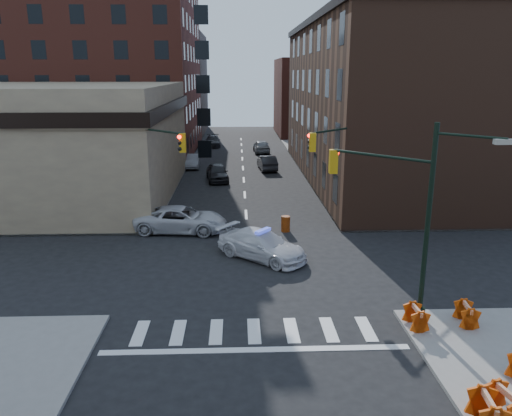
{
  "coord_description": "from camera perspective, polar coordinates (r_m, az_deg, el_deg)",
  "views": [
    {
      "loc": [
        -0.6,
        -24.6,
        9.94
      ],
      "look_at": [
        0.48,
        3.72,
        2.2
      ],
      "focal_mm": 35.0,
      "sensor_mm": 36.0,
      "label": 1
    }
  ],
  "objects": [
    {
      "name": "parked_car_efar",
      "position": [
        64.0,
        0.63,
        7.07
      ],
      "size": [
        2.15,
        4.85,
        1.62
      ],
      "primitive_type": "imported",
      "rotation": [
        0.0,
        0.0,
        3.19
      ],
      "color": "gray",
      "rests_on": "ground"
    },
    {
      "name": "barricade_se_d",
      "position": [
        17.09,
        26.69,
        -19.51
      ],
      "size": [
        0.91,
        1.41,
        0.98
      ],
      "primitive_type": null,
      "rotation": [
        0.0,
        0.0,
        1.78
      ],
      "color": "orange",
      "rests_on": "sidewalk_se"
    },
    {
      "name": "apartment_block",
      "position": [
        67.07,
        -18.42,
        16.29
      ],
      "size": [
        25.0,
        25.0,
        24.0
      ],
      "primitive_type": "cube",
      "color": "maroon",
      "rests_on": "ground"
    },
    {
      "name": "tree_ne_far",
      "position": [
        59.51,
        5.73,
        8.97
      ],
      "size": [
        3.0,
        3.0,
        4.85
      ],
      "color": "black",
      "rests_on": "sidewalk_ne"
    },
    {
      "name": "parked_car_wdeep",
      "position": [
        69.75,
        -4.94,
        7.63
      ],
      "size": [
        2.28,
        5.1,
        1.45
      ],
      "primitive_type": "imported",
      "rotation": [
        0.0,
        0.0,
        0.05
      ],
      "color": "black",
      "rests_on": "ground"
    },
    {
      "name": "barricade_se_e",
      "position": [
        16.57,
        24.92,
        -20.43
      ],
      "size": [
        0.82,
        1.4,
        0.99
      ],
      "primitive_type": null,
      "rotation": [
        0.0,
        0.0,
        1.45
      ],
      "color": "#C13109",
      "rests_on": "sidewalk_se"
    },
    {
      "name": "sidewalk_ne",
      "position": [
        62.79,
        20.02,
        5.31
      ],
      "size": [
        34.0,
        54.5,
        0.15
      ],
      "primitive_type": "cube",
      "color": "gray",
      "rests_on": "ground"
    },
    {
      "name": "signal_pole_ne",
      "position": [
        31.14,
        9.82,
        4.69
      ],
      "size": [
        3.67,
        3.58,
        8.0
      ],
      "rotation": [
        0.0,
        0.0,
        -2.36
      ],
      "color": "black",
      "rests_on": "sidewalk_ne"
    },
    {
      "name": "police_car",
      "position": [
        27.43,
        0.66,
        -4.26
      ],
      "size": [
        5.45,
        5.07,
        1.54
      ],
      "primitive_type": "imported",
      "rotation": [
        0.0,
        0.0,
        0.87
      ],
      "color": "silver",
      "rests_on": "ground"
    },
    {
      "name": "signal_pole_se",
      "position": [
        20.89,
        16.43,
        -0.13
      ],
      "size": [
        5.4,
        5.27,
        8.0
      ],
      "rotation": [
        0.0,
        0.0,
        2.36
      ],
      "color": "black",
      "rests_on": "sidewalk_se"
    },
    {
      "name": "bank_building",
      "position": [
        44.58,
        -23.93,
        6.97
      ],
      "size": [
        22.0,
        22.0,
        9.0
      ],
      "primitive_type": "cube",
      "color": "#9C8966",
      "rests_on": "ground"
    },
    {
      "name": "parked_car_enear",
      "position": [
        52.5,
        1.28,
        5.2
      ],
      "size": [
        2.05,
        4.75,
        1.52
      ],
      "primitive_type": "imported",
      "rotation": [
        0.0,
        0.0,
        3.24
      ],
      "color": "black",
      "rests_on": "ground"
    },
    {
      "name": "filler_nw",
      "position": [
        87.98,
        -12.62,
        13.65
      ],
      "size": [
        20.0,
        18.0,
        16.0
      ],
      "primitive_type": "cube",
      "color": "brown",
      "rests_on": "ground"
    },
    {
      "name": "parked_car_wfar",
      "position": [
        54.19,
        -7.28,
        5.34
      ],
      "size": [
        1.58,
        4.33,
        1.42
      ],
      "primitive_type": "imported",
      "rotation": [
        0.0,
        0.0,
        0.02
      ],
      "color": "gray",
      "rests_on": "ground"
    },
    {
      "name": "barricade_se_a",
      "position": [
        22.03,
        22.92,
        -11.14
      ],
      "size": [
        0.71,
        1.22,
        0.87
      ],
      "primitive_type": null,
      "rotation": [
        0.0,
        0.0,
        1.46
      ],
      "color": "#C94F09",
      "rests_on": "sidewalk_se"
    },
    {
      "name": "ground",
      "position": [
        26.54,
        -0.73,
        -6.72
      ],
      "size": [
        140.0,
        140.0,
        0.0
      ],
      "primitive_type": "plane",
      "color": "black",
      "rests_on": "ground"
    },
    {
      "name": "signal_pole_nw",
      "position": [
        30.9,
        -11.96,
        4.5
      ],
      "size": [
        3.58,
        3.67,
        8.0
      ],
      "rotation": [
        0.0,
        0.0,
        -0.79
      ],
      "color": "black",
      "rests_on": "sidewalk_nw"
    },
    {
      "name": "barrel_bank",
      "position": [
        33.92,
        -10.4,
        -1.21
      ],
      "size": [
        0.68,
        0.68,
        0.93
      ],
      "primitive_type": "cylinder",
      "rotation": [
        0.0,
        0.0,
        -0.41
      ],
      "color": "#C96709",
      "rests_on": "ground"
    },
    {
      "name": "filler_ne",
      "position": [
        83.97,
        8.03,
        12.44
      ],
      "size": [
        16.0,
        16.0,
        12.0
      ],
      "primitive_type": "cube",
      "color": "maroon",
      "rests_on": "ground"
    },
    {
      "name": "pickup",
      "position": [
        32.34,
        -8.57,
        -1.3
      ],
      "size": [
        6.1,
        3.3,
        1.62
      ],
      "primitive_type": "imported",
      "rotation": [
        0.0,
        0.0,
        1.46
      ],
      "color": "#BCBDC1",
      "rests_on": "ground"
    },
    {
      "name": "barrel_road",
      "position": [
        32.17,
        3.4,
        -1.81
      ],
      "size": [
        0.68,
        0.68,
        1.01
      ],
      "primitive_type": "cylinder",
      "rotation": [
        0.0,
        0.0,
        0.22
      ],
      "color": "#C15A09",
      "rests_on": "ground"
    },
    {
      "name": "sidewalk_nw",
      "position": [
        62.35,
        -23.29,
        4.93
      ],
      "size": [
        34.0,
        54.5,
        0.15
      ],
      "primitive_type": "cube",
      "color": "gray",
      "rests_on": "ground"
    },
    {
      "name": "pedestrian_c",
      "position": [
        36.07,
        -18.19,
        0.31
      ],
      "size": [
        1.2,
        0.73,
        1.9
      ],
      "primitive_type": "imported",
      "rotation": [
        0.0,
        0.0,
        0.25
      ],
      "color": "#202331",
      "rests_on": "sidewalk_nw"
    },
    {
      "name": "pedestrian_b",
      "position": [
        34.75,
        -21.75,
        -0.48
      ],
      "size": [
        1.08,
        0.9,
        2.01
      ],
      "primitive_type": "imported",
      "rotation": [
        0.0,
        0.0,
        0.16
      ],
      "color": "black",
      "rests_on": "sidewalk_nw"
    },
    {
      "name": "barricade_nw_a",
      "position": [
        34.56,
        -16.37,
        -1.0
      ],
      "size": [
        1.26,
        0.63,
        0.95
      ],
      "primitive_type": null,
      "rotation": [
        0.0,
        0.0,
        -0.0
      ],
      "color": "#DD460A",
      "rests_on": "sidewalk_nw"
    },
    {
      "name": "commercial_row_ne",
      "position": [
        49.11,
        14.19,
        11.39
      ],
      "size": [
        14.0,
        34.0,
        14.0
      ],
      "primitive_type": "cube",
      "color": "#492B1D",
      "rests_on": "ground"
    },
    {
      "name": "barricade_se_b",
      "position": [
        21.12,
        17.81,
        -11.8
      ],
      "size": [
        0.61,
        1.18,
        0.87
      ],
      "primitive_type": null,
      "rotation": [
        0.0,
        0.0,
        1.6
      ],
      "color": "#C66809",
      "rests_on": "sidewalk_se"
    },
    {
      "name": "barricade_nw_b",
      "position": [
        35.18,
        -17.53,
        -0.83
      ],
      "size": [
        1.24,
        0.63,
        0.92
      ],
      "primitive_type": null,
      "rotation": [
        0.0,
        0.0,
        0.02
      ],
      "color": "red",
      "rests_on": "sidewalk_nw"
    },
    {
      "name": "pedestrian_a",
      "position": [
        35.43,
        -18.38,
        -0.14
      ],
      "size": [
        0.64,
        0.44,
        1.7
      ],
      "primitive_type": "imported",
      "rotation": [
        0.0,
        0.0,
        0.05
      ],
      "color": "black",
      "rests_on": "sidewalk_nw"
    },
    {
      "name": "parked_car_wnear",
      "position": [
        47.2,
        -4.45,
        4.06
      ],
      "size": [
        2.47,
        4.89,
        1.6
      ],
      "primitive_type": "imported",
      "rotation": [
        0.0,
        0.0,
        0.13
      ],
      "color": "black",
      "rests_on": "ground"
    },
    {
      "name": "tree_ne_near",
      "position": [
        51.65,
        6.93,
        7.99
      ],
      "size": [
        3.0,
        3.0,
        4.85
      ],
      "color": "black",
      "rests_on": "sidewalk_ne"
    }
  ]
}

